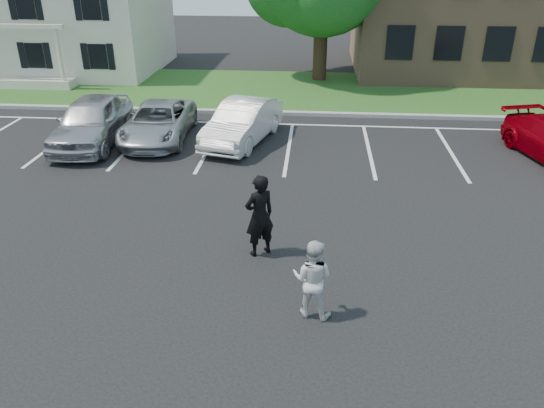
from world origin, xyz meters
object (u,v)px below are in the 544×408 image
object	(u,v)px
man_black_suit	(259,216)
man_white_shirt	(312,279)
car_silver_west	(92,121)
car_white_sedan	(242,122)
car_silver_minivan	(158,122)

from	to	relation	value
man_black_suit	man_white_shirt	world-z (taller)	man_black_suit
car_silver_west	car_white_sedan	xyz separation A→B (m)	(5.29, 0.60, -0.10)
car_silver_west	car_silver_minivan	size ratio (longest dim) A/B	1.04
man_black_suit	man_white_shirt	distance (m)	2.47
car_white_sedan	man_black_suit	bearing A→B (deg)	-64.69
man_white_shirt	car_white_sedan	world-z (taller)	man_white_shirt
man_black_suit	car_white_sedan	size ratio (longest dim) A/B	0.44
man_black_suit	car_silver_minivan	xyz separation A→B (m)	(-4.51, 7.64, -0.34)
car_white_sedan	car_silver_minivan	bearing A→B (deg)	-166.35
man_white_shirt	car_silver_minivan	world-z (taller)	man_white_shirt
man_white_shirt	car_silver_west	xyz separation A→B (m)	(-7.94, 9.12, 0.02)
man_white_shirt	car_silver_west	distance (m)	12.09
car_silver_west	car_silver_minivan	xyz separation A→B (m)	(2.20, 0.66, -0.18)
car_silver_west	car_silver_minivan	world-z (taller)	car_silver_west
man_white_shirt	car_white_sedan	size ratio (longest dim) A/B	0.36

